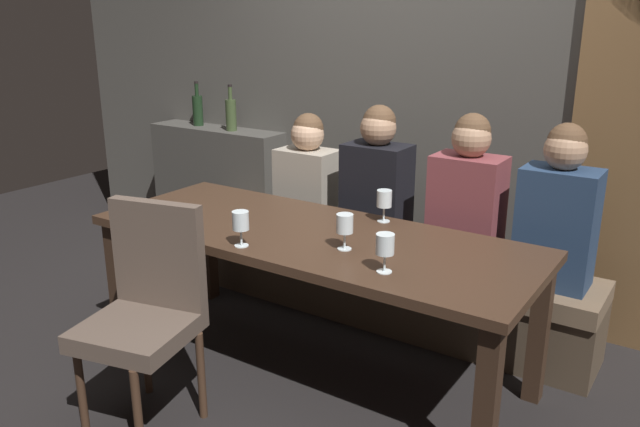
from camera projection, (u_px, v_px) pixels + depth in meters
ground at (311, 367)px, 3.28m from camera, size 9.00×9.00×0.00m
back_wall_tiled at (425, 57)px, 3.80m from camera, size 6.00×0.12×3.00m
back_counter at (220, 190)px, 4.78m from camera, size 1.10×0.28×0.95m
dining_table at (311, 249)px, 3.08m from camera, size 2.20×0.84×0.74m
banquette_bench at (378, 281)px, 3.77m from camera, size 2.50×0.44×0.45m
chair_near_side at (147, 302)px, 2.73m from camera, size 0.53×0.53×0.98m
diner_redhead at (308, 177)px, 3.86m from camera, size 0.36×0.24×0.74m
diner_bearded at (377, 182)px, 3.58m from camera, size 0.36×0.24×0.82m
diner_far_end at (467, 197)px, 3.29m from camera, size 0.36×0.24×0.82m
diner_near_end at (558, 211)px, 3.07m from camera, size 0.36×0.24×0.81m
wine_bottle_dark_red at (198, 109)px, 4.70m from camera, size 0.08×0.08×0.33m
wine_bottle_pale_label at (231, 114)px, 4.49m from camera, size 0.08×0.08×0.33m
wine_glass_far_right at (384, 200)px, 3.18m from camera, size 0.08×0.08×0.16m
wine_glass_center_front at (385, 246)px, 2.55m from camera, size 0.08×0.08×0.16m
wine_glass_end_right at (241, 222)px, 2.84m from camera, size 0.08×0.08×0.16m
wine_glass_center_back at (345, 225)px, 2.80m from camera, size 0.08×0.08×0.16m
dessert_plate at (150, 209)px, 3.37m from camera, size 0.19×0.19×0.05m
fork_on_table at (173, 214)px, 3.32m from camera, size 0.04×0.17×0.01m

